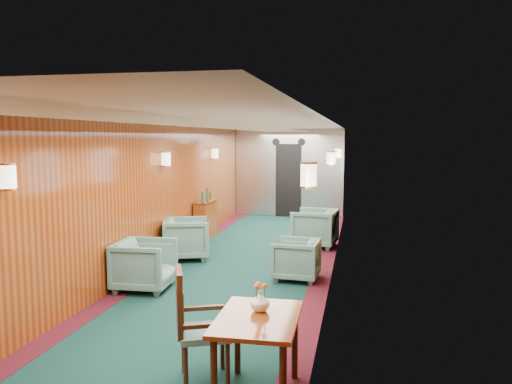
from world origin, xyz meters
TOP-DOWN VIEW (x-y plane):
  - room at (0.00, 0.00)m, footprint 12.00×12.10m
  - bulkhead at (0.00, 5.91)m, footprint 2.98×0.17m
  - windows_right at (1.49, 0.25)m, footprint 0.02×8.60m
  - wall_sconces at (0.00, 0.57)m, footprint 2.97×7.97m
  - dining_table at (1.10, -3.78)m, footprint 0.68×0.96m
  - side_chair at (0.48, -3.60)m, footprint 0.59×0.60m
  - credenza at (-1.34, 2.55)m, footprint 0.29×0.91m
  - flower_vase at (1.09, -3.65)m, footprint 0.19×0.19m
  - armchair_left_near at (-1.08, -1.17)m, footprint 0.83×0.81m
  - armchair_left_far at (-1.12, 0.69)m, footprint 1.03×1.02m
  - armchair_right_near at (0.97, -0.22)m, footprint 0.73×0.71m
  - armchair_right_far at (1.05, 2.15)m, footprint 0.94×0.92m

SIDE VIEW (x-z plane):
  - armchair_right_near at x=0.97m, z-range 0.00..0.63m
  - armchair_left_near at x=-1.08m, z-range 0.00..0.72m
  - armchair_left_far at x=-1.12m, z-range 0.00..0.74m
  - armchair_right_far at x=1.05m, z-range 0.00..0.76m
  - credenza at x=-1.34m, z-range -0.13..0.97m
  - side_chair at x=0.48m, z-range 0.04..1.07m
  - dining_table at x=1.10m, z-range 0.24..0.95m
  - flower_vase at x=1.09m, z-range 0.71..0.88m
  - bulkhead at x=0.00m, z-range -0.01..2.38m
  - windows_right at x=1.49m, z-range 1.05..1.85m
  - room at x=0.00m, z-range 0.43..2.83m
  - wall_sconces at x=0.00m, z-range 1.66..1.91m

